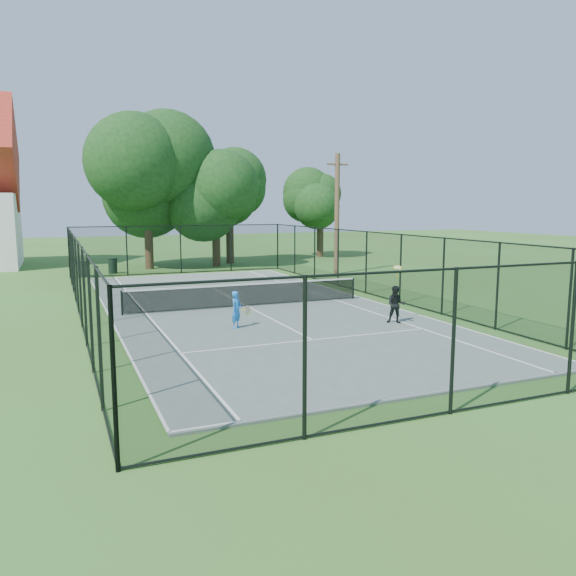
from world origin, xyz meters
name	(u,v)px	position (x,y,z in m)	size (l,w,h in m)	color
ground	(247,308)	(0.00, 0.00, 0.00)	(120.00, 120.00, 0.00)	#3B591E
tennis_court	(247,307)	(0.00, 0.00, 0.03)	(11.00, 24.00, 0.06)	#586761
tennis_net	(247,294)	(0.00, 0.00, 0.58)	(10.08, 0.08, 0.95)	black
fence	(247,272)	(0.00, 0.00, 1.50)	(13.10, 26.10, 3.00)	black
tree_near_left	(147,183)	(-1.43, 16.31, 5.65)	(7.04, 7.04, 9.18)	#332114
tree_near_mid	(215,201)	(3.16, 16.20, 4.54)	(5.64, 5.64, 7.38)	#332114
tree_near_right	(229,192)	(4.64, 17.81, 5.15)	(5.87, 5.87, 8.10)	#332114
tree_far_right	(320,208)	(13.08, 20.10, 4.01)	(4.90, 4.90, 6.49)	#332114
trash_bin_left	(83,269)	(-5.78, 13.64, 0.47)	(0.58, 0.58, 0.92)	black
trash_bin_right	(113,266)	(-3.96, 14.57, 0.48)	(0.58, 0.58, 0.96)	black
utility_pole	(337,213)	(8.83, 9.00, 3.72)	(1.40, 0.30, 7.33)	#4C3823
player_blue	(237,310)	(-1.65, -3.83, 0.69)	(0.86, 0.53, 1.27)	#1B7CE9
player_black	(396,304)	(3.80, -5.24, 0.74)	(0.96, 0.99, 2.02)	black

